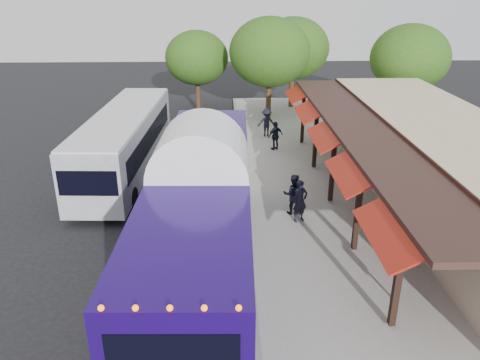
% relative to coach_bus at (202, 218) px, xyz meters
% --- Properties ---
extents(ground, '(90.00, 90.00, 0.00)m').
position_rel_coach_bus_xyz_m(ground, '(1.45, 1.44, -2.28)').
color(ground, black).
rests_on(ground, ground).
extents(sidewalk, '(10.00, 40.00, 0.15)m').
position_rel_coach_bus_xyz_m(sidewalk, '(6.45, 5.44, -2.20)').
color(sidewalk, '#9E9B93').
rests_on(sidewalk, ground).
extents(curb, '(0.20, 40.00, 0.16)m').
position_rel_coach_bus_xyz_m(curb, '(1.50, 5.44, -2.20)').
color(curb, gray).
rests_on(curb, ground).
extents(station_shelter, '(8.15, 20.00, 3.60)m').
position_rel_coach_bus_xyz_m(station_shelter, '(9.83, 5.44, -0.43)').
color(station_shelter, tan).
rests_on(station_shelter, ground).
extents(coach_bus, '(3.20, 13.34, 4.24)m').
position_rel_coach_bus_xyz_m(coach_bus, '(0.00, 0.00, 0.00)').
color(coach_bus, '#1B0755').
rests_on(coach_bus, ground).
extents(city_bus, '(3.08, 11.79, 3.14)m').
position_rel_coach_bus_xyz_m(city_bus, '(-4.22, 9.44, -0.54)').
color(city_bus, gray).
rests_on(city_bus, ground).
extents(ped_a, '(0.75, 0.64, 1.73)m').
position_rel_coach_bus_xyz_m(ped_a, '(3.63, 3.74, -1.26)').
color(ped_a, black).
rests_on(ped_a, sidewalk).
extents(ped_b, '(0.87, 0.70, 1.70)m').
position_rel_coach_bus_xyz_m(ped_b, '(3.45, 4.42, -1.28)').
color(ped_b, black).
rests_on(ped_b, sidewalk).
extents(ped_c, '(1.03, 0.83, 1.63)m').
position_rel_coach_bus_xyz_m(ped_c, '(3.55, 12.43, -1.31)').
color(ped_c, black).
rests_on(ped_c, sidewalk).
extents(ped_d, '(1.12, 0.66, 1.71)m').
position_rel_coach_bus_xyz_m(ped_d, '(3.26, 15.03, -1.27)').
color(ped_d, black).
rests_on(ped_d, sidewalk).
extents(sign_board, '(0.15, 0.49, 1.08)m').
position_rel_coach_bus_xyz_m(sign_board, '(5.69, -1.31, -1.40)').
color(sign_board, black).
rests_on(sign_board, sidewalk).
extents(tree_left, '(5.45, 5.45, 6.97)m').
position_rel_coach_bus_xyz_m(tree_left, '(3.75, 19.35, 2.37)').
color(tree_left, '#382314').
rests_on(tree_left, ground).
extents(tree_mid, '(5.27, 5.27, 6.75)m').
position_rel_coach_bus_xyz_m(tree_mid, '(5.79, 22.54, 2.22)').
color(tree_mid, '#382314').
rests_on(tree_mid, ground).
extents(tree_right, '(5.13, 5.13, 6.57)m').
position_rel_coach_bus_xyz_m(tree_right, '(12.88, 18.21, 2.10)').
color(tree_right, '#382314').
rests_on(tree_right, ground).
extents(tree_far, '(4.59, 4.59, 5.87)m').
position_rel_coach_bus_xyz_m(tree_far, '(-1.28, 22.00, 1.64)').
color(tree_far, '#382314').
rests_on(tree_far, ground).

